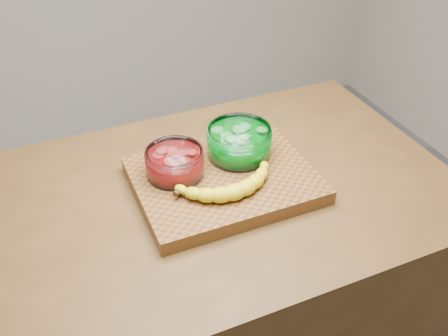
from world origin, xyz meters
name	(u,v)px	position (x,y,z in m)	size (l,w,h in m)	color
counter	(224,297)	(0.00, 0.00, 0.45)	(1.20, 0.80, 0.90)	#4D3217
cutting_board	(224,180)	(0.00, 0.00, 0.92)	(0.45, 0.35, 0.04)	brown
bowl_red	(175,163)	(-0.11, 0.05, 0.97)	(0.15, 0.15, 0.07)	white
bowl_green	(239,142)	(0.07, 0.07, 0.98)	(0.17, 0.17, 0.08)	white
banana	(229,185)	(-0.02, -0.06, 0.96)	(0.29, 0.13, 0.04)	gold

